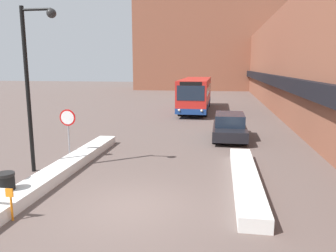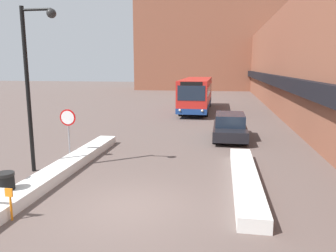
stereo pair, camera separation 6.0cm
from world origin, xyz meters
name	(u,v)px [view 1 (the left image)]	position (x,y,z in m)	size (l,w,h in m)	color
ground_plane	(131,207)	(0.00, 0.00, 0.00)	(160.00, 160.00, 0.00)	brown
building_row_right	(300,63)	(9.97, 24.00, 4.59)	(5.50, 60.00, 9.20)	brown
building_backdrop_far	(207,38)	(0.00, 52.69, 9.34)	(26.00, 8.00, 18.67)	brown
snow_bank_left	(59,171)	(-3.60, 2.37, 0.20)	(0.90, 11.56, 0.40)	silver
snow_bank_right	(245,179)	(3.60, 2.58, 0.21)	(0.90, 7.31, 0.42)	silver
city_bus	(196,94)	(0.28, 22.40, 1.68)	(2.55, 11.21, 3.09)	red
parked_car_front	(229,126)	(3.20, 10.36, 0.74)	(1.94, 4.66, 1.50)	black
stop_sign	(68,123)	(-4.28, 4.76, 1.69)	(0.76, 0.08, 2.33)	gray
street_lamp	(33,73)	(-4.64, 2.80, 4.03)	(1.46, 0.36, 6.52)	black
trash_bin	(6,187)	(-4.06, -0.18, 0.48)	(0.59, 0.59, 0.95)	black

